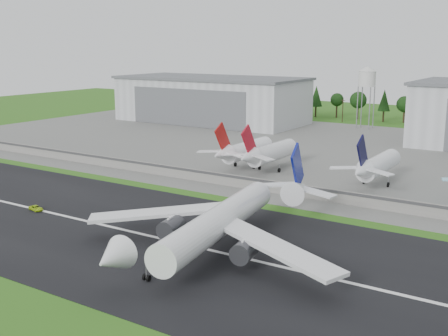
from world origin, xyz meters
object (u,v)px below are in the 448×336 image
Objects in this scene: parked_jet_red_a at (242,150)px; parked_jet_red_b at (267,153)px; ground_vehicle at (36,208)px; parked_jet_navy at (375,166)px; main_airliner at (217,229)px.

parked_jet_red_b reaches higher than parked_jet_red_a.
parked_jet_red_b is (9.15, 0.01, 0.04)m from parked_jet_red_a.
ground_vehicle is 0.14× the size of parked_jet_red_a.
ground_vehicle is 0.14× the size of parked_jet_red_b.
parked_jet_red_b is 34.27m from parked_jet_navy.
parked_jet_navy is at bearing -0.01° from parked_jet_red_b.
main_airliner is at bearing -78.43° from ground_vehicle.
ground_vehicle is 72.53m from parked_jet_red_b.
ground_vehicle is at bearing -111.73° from parked_jet_red_b.
parked_jet_red_a is at bearing -3.36° from ground_vehicle.
ground_vehicle is (-52.18, -0.21, -4.20)m from main_airliner.
ground_vehicle is 0.14× the size of parked_jet_navy.
parked_jet_navy is at bearing -106.67° from main_airliner.
main_airliner is 1.89× the size of parked_jet_red_b.
parked_jet_navy reaches higher than ground_vehicle.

